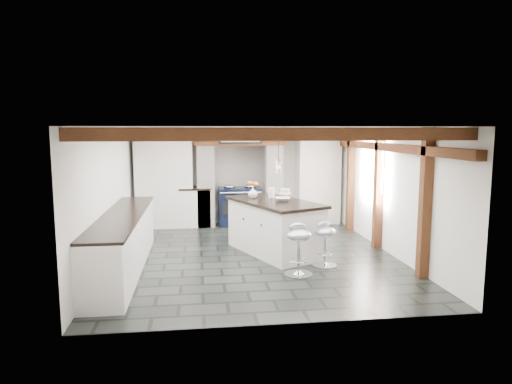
{
  "coord_description": "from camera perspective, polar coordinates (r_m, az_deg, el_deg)",
  "views": [
    {
      "loc": [
        -0.98,
        -8.0,
        2.27
      ],
      "look_at": [
        0.1,
        0.4,
        1.1
      ],
      "focal_mm": 32.0,
      "sensor_mm": 36.0,
      "label": 1
    }
  ],
  "objects": [
    {
      "name": "kitchen_island",
      "position": [
        8.42,
        2.33,
        -4.29
      ],
      "size": [
        1.72,
        2.21,
        1.3
      ],
      "rotation": [
        0.0,
        0.0,
        0.41
      ],
      "color": "white",
      "rests_on": "ground"
    },
    {
      "name": "bar_stool_far",
      "position": [
        7.14,
        5.33,
        -6.42
      ],
      "size": [
        0.49,
        0.49,
        0.82
      ],
      "rotation": [
        0.0,
        0.0,
        0.24
      ],
      "color": "silver",
      "rests_on": "ground"
    },
    {
      "name": "bar_stool_near",
      "position": [
        7.67,
        8.58,
        -5.81
      ],
      "size": [
        0.48,
        0.48,
        0.75
      ],
      "rotation": [
        0.0,
        0.0,
        0.37
      ],
      "color": "silver",
      "rests_on": "ground"
    },
    {
      "name": "room_shell",
      "position": [
        9.51,
        -5.03,
        0.55
      ],
      "size": [
        6.0,
        6.03,
        6.0
      ],
      "color": "white",
      "rests_on": "ground"
    },
    {
      "name": "ground",
      "position": [
        8.38,
        -0.33,
        -7.86
      ],
      "size": [
        6.0,
        6.0,
        0.0
      ],
      "primitive_type": "plane",
      "color": "black",
      "rests_on": "ground"
    },
    {
      "name": "range_cooker",
      "position": [
        10.88,
        -2.05,
        -1.7
      ],
      "size": [
        1.0,
        0.63,
        0.99
      ],
      "color": "black",
      "rests_on": "ground"
    }
  ]
}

